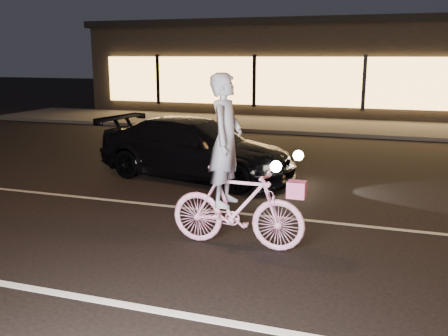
% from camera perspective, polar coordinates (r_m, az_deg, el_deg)
% --- Properties ---
extents(ground, '(90.00, 90.00, 0.00)m').
position_cam_1_polar(ground, '(6.56, 7.64, -11.42)').
color(ground, black).
rests_on(ground, ground).
extents(lane_stripe_near, '(60.00, 0.12, 0.01)m').
position_cam_1_polar(lane_stripe_near, '(5.25, 4.34, -17.85)').
color(lane_stripe_near, silver).
rests_on(lane_stripe_near, ground).
extents(lane_stripe_far, '(60.00, 0.10, 0.01)m').
position_cam_1_polar(lane_stripe_far, '(8.40, 10.26, -5.97)').
color(lane_stripe_far, gray).
rests_on(lane_stripe_far, ground).
extents(sidewalk, '(30.00, 4.00, 0.12)m').
position_cam_1_polar(sidewalk, '(19.10, 15.15, 4.48)').
color(sidewalk, '#383533').
rests_on(sidewalk, ground).
extents(storefront, '(25.40, 8.42, 4.20)m').
position_cam_1_polar(storefront, '(24.88, 16.33, 11.07)').
color(storefront, black).
rests_on(storefront, ground).
extents(cyclist, '(1.95, 0.67, 2.45)m').
position_cam_1_polar(cyclist, '(6.98, 1.16, -2.21)').
color(cyclist, '#FF44A2').
rests_on(cyclist, ground).
extents(sedan, '(4.79, 2.62, 1.32)m').
position_cam_1_polar(sedan, '(11.04, -3.21, 2.24)').
color(sedan, black).
rests_on(sedan, ground).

